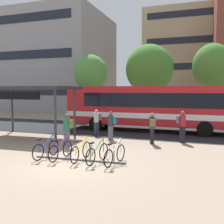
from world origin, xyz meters
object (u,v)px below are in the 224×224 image
Objects in this scene: transit_shelter at (30,90)px; street_tree_0 at (91,73)px; commuter_olive_pack_4 at (67,128)px; commuter_grey_pack_1 at (182,124)px; parked_bicycle_yellow_2 at (81,151)px; commuter_teal_pack_2 at (111,123)px; parked_bicycle_blue_0 at (46,149)px; commuter_olive_pack_3 at (152,126)px; parked_bicycle_purple_1 at (61,150)px; parked_bicycle_white_4 at (115,155)px; street_tree_2 at (149,69)px; city_bus at (149,106)px; street_tree_3 at (213,66)px; commuter_grey_pack_0 at (97,120)px; parked_bicycle_green_3 at (97,153)px.

street_tree_0 is (-1.14, 12.16, 1.78)m from transit_shelter.
street_tree_0 is at bearing -80.83° from commuter_olive_pack_4.
commuter_grey_pack_1 is (9.23, 1.00, -1.93)m from transit_shelter.
parked_bicycle_yellow_2 is 4.69m from commuter_teal_pack_2.
street_tree_0 is (-5.02, 16.42, 4.35)m from parked_bicycle_blue_0.
parked_bicycle_blue_0 is 1.01× the size of commuter_olive_pack_3.
parked_bicycle_purple_1 is 0.90m from parked_bicycle_yellow_2.
parked_bicycle_blue_0 is at bearing 71.35° from commuter_teal_pack_2.
commuter_teal_pack_2 is at bearing 6.20° from parked_bicycle_yellow_2.
commuter_olive_pack_3 reaches higher than parked_bicycle_blue_0.
parked_bicycle_white_4 is 0.22× the size of street_tree_2.
commuter_olive_pack_3 reaches higher than commuter_teal_pack_2.
parked_bicycle_purple_1 is 1.02× the size of commuter_teal_pack_2.
street_tree_0 reaches higher than transit_shelter.
parked_bicycle_blue_0 is at bearing -72.99° from street_tree_0.
transit_shelter reaches higher than parked_bicycle_white_4.
commuter_grey_pack_1 is 0.26× the size of street_tree_0.
commuter_olive_pack_3 is (1.00, -4.43, -0.80)m from city_bus.
parked_bicycle_blue_0 and parked_bicycle_white_4 have the same top height.
transit_shelter is at bearing -134.80° from street_tree_3.
commuter_teal_pack_2 is at bearing -61.36° from street_tree_0.
commuter_olive_pack_4 is 16.32m from street_tree_2.
street_tree_2 is at bearing -3.81° from commuter_olive_pack_3.
commuter_olive_pack_3 is (2.49, -0.39, 0.01)m from commuter_teal_pack_2.
parked_bicycle_yellow_2 is 1.00× the size of commuter_olive_pack_4.
commuter_olive_pack_3 is at bearing 0.73° from parked_bicycle_white_4.
commuter_teal_pack_2 is 13.81m from street_tree_0.
transit_shelter is 4.63m from commuter_grey_pack_0.
street_tree_2 is at bearing 14.82° from street_tree_0.
commuter_teal_pack_2 is 0.22× the size of street_tree_2.
street_tree_0 reaches higher than parked_bicycle_purple_1.
city_bus is 7.22m from commuter_olive_pack_4.
city_bus is 1.55× the size of street_tree_2.
commuter_olive_pack_4 is (-3.05, -6.49, -0.79)m from city_bus.
commuter_grey_pack_1 is 1.04× the size of commuter_olive_pack_3.
parked_bicycle_blue_0 is 1.00× the size of parked_bicycle_purple_1.
commuter_teal_pack_2 is 0.98× the size of commuter_olive_pack_4.
commuter_teal_pack_2 is (1.35, 4.75, 0.59)m from parked_bicycle_blue_0.
commuter_olive_pack_4 is at bearing 26.42° from parked_bicycle_purple_1.
street_tree_0 is at bearing 23.76° from parked_bicycle_purple_1.
commuter_olive_pack_4 is at bearing 66.08° from parked_bicycle_white_4.
street_tree_0 is (-10.37, 11.16, 3.70)m from commuter_grey_pack_1.
parked_bicycle_green_3 is at bearing -65.69° from street_tree_0.
parked_bicycle_purple_1 is at bearing -92.04° from commuter_grey_pack_1.
commuter_olive_pack_4 is (-1.82, 2.19, 0.60)m from parked_bicycle_yellow_2.
parked_bicycle_green_3 is at bearing 87.91° from city_bus.
street_tree_0 is 12.32m from street_tree_3.
parked_bicycle_blue_0 is 0.22× the size of street_tree_2.
transit_shelter reaches higher than commuter_teal_pack_2.
parked_bicycle_green_3 is at bearing 129.20° from commuter_olive_pack_4.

